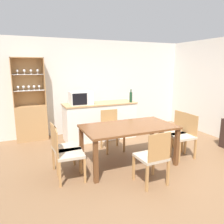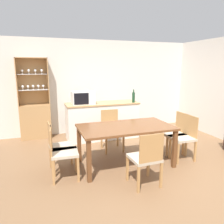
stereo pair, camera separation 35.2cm
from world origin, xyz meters
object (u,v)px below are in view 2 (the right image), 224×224
object	(u,v)px
dining_chair_head_far	(112,130)
wine_bottle	(133,97)
dining_chair_head_near	(146,158)
dining_chair_side_left_near	(62,152)
dining_chair_side_left_far	(60,146)
dining_table	(126,131)
dining_chair_side_right_far	(175,133)
microwave	(83,98)
display_cabinet	(35,115)
dining_chair_side_right_near	(183,137)

from	to	relation	value
dining_chair_head_far	wine_bottle	xyz separation A→B (m)	(0.81, 0.64, 0.61)
dining_chair_head_near	dining_chair_side_left_near	bearing A→B (deg)	149.22
dining_chair_side_left_far	dining_chair_side_left_near	bearing A→B (deg)	-4.00
dining_chair_head_near	dining_chair_side_left_far	xyz separation A→B (m)	(-1.19, 0.94, 0.00)
dining_table	dining_chair_side_right_far	bearing A→B (deg)	6.83
dining_table	microwave	xyz separation A→B (m)	(-0.45, 1.64, 0.42)
dining_chair_side_left_far	dining_chair_side_right_far	bearing A→B (deg)	86.09
dining_table	dining_chair_head_far	world-z (taller)	dining_chair_head_far
microwave	dining_chair_head_far	bearing A→B (deg)	-61.69
display_cabinet	dining_chair_side_left_near	size ratio (longest dim) A/B	2.31
dining_chair_head_near	dining_chair_side_right_far	xyz separation A→B (m)	(1.19, 0.95, 0.00)
dining_chair_side_left_near	microwave	bearing A→B (deg)	161.47
dining_chair_head_far	dining_chair_side_right_far	size ratio (longest dim) A/B	1.00
dining_table	dining_chair_head_near	size ratio (longest dim) A/B	1.95
wine_bottle	microwave	bearing A→B (deg)	170.82
display_cabinet	dining_chair_side_right_far	world-z (taller)	display_cabinet
microwave	wine_bottle	world-z (taller)	wine_bottle
wine_bottle	dining_chair_side_right_far	bearing A→B (deg)	-73.68
dining_chair_side_left_near	wine_bottle	bearing A→B (deg)	132.28
display_cabinet	dining_chair_side_right_near	distance (m)	3.66
dining_chair_side_left_near	dining_chair_side_left_far	distance (m)	0.28
dining_chair_head_far	dining_chair_side_left_far	distance (m)	1.37
dining_chair_side_right_near	microwave	bearing A→B (deg)	44.28
dining_chair_side_left_far	dining_chair_side_right_far	xyz separation A→B (m)	(2.39, 0.00, 0.00)
display_cabinet	dining_chair_head_near	xyz separation A→B (m)	(1.59, -3.03, -0.15)
dining_chair_side_right_near	display_cabinet	bearing A→B (deg)	51.32
dining_chair_side_left_near	dining_chair_head_far	bearing A→B (deg)	132.39
display_cabinet	dining_chair_side_right_far	size ratio (longest dim) A/B	2.31
dining_chair_side_right_near	dining_chair_head_far	bearing A→B (deg)	53.16
dining_table	dining_chair_side_right_far	distance (m)	1.22
display_cabinet	microwave	xyz separation A→B (m)	(1.14, -0.58, 0.48)
dining_chair_side_left_near	dining_chair_side_right_far	xyz separation A→B (m)	(2.39, 0.28, 0.00)
dining_chair_head_far	dining_chair_side_right_near	bearing A→B (deg)	143.29
microwave	dining_chair_side_right_far	bearing A→B (deg)	-42.42
dining_chair_side_right_near	dining_chair_head_far	world-z (taller)	same
dining_table	dining_chair_side_right_near	xyz separation A→B (m)	(1.19, -0.14, -0.21)
display_cabinet	dining_chair_side_left_near	distance (m)	2.40
dining_chair_side_left_far	wine_bottle	distance (m)	2.47
display_cabinet	dining_chair_side_left_far	size ratio (longest dim) A/B	2.31
dining_chair_head_far	wine_bottle	world-z (taller)	wine_bottle
display_cabinet	wine_bottle	bearing A→B (deg)	-18.02
display_cabinet	dining_chair_side_left_near	bearing A→B (deg)	-80.44
dining_table	wine_bottle	bearing A→B (deg)	60.56
dining_chair_side_right_near	wine_bottle	bearing A→B (deg)	15.18
display_cabinet	wine_bottle	xyz separation A→B (m)	(2.40, -0.78, 0.46)
display_cabinet	microwave	world-z (taller)	display_cabinet
dining_table	wine_bottle	world-z (taller)	wine_bottle
dining_chair_side_right_far	dining_chair_side_left_near	bearing A→B (deg)	96.06
dining_chair_head_near	dining_chair_side_left_far	size ratio (longest dim) A/B	1.00
dining_table	dining_chair_side_right_far	xyz separation A→B (m)	(1.19, 0.14, -0.21)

